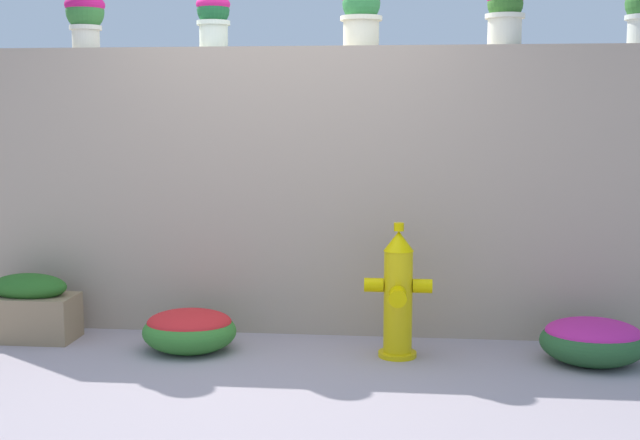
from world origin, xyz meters
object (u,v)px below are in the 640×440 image
(potted_plant_3, at_px, (361,11))
(flower_bush_left, at_px, (593,339))
(potted_plant_2, at_px, (213,16))
(flower_bush_right, at_px, (189,329))
(potted_plant_1, at_px, (85,14))
(fire_hydrant, at_px, (398,296))
(potted_plant_4, at_px, (505,11))
(planter_box, at_px, (30,308))

(potted_plant_3, bearing_deg, flower_bush_left, -24.03)
(potted_plant_2, relative_size, flower_bush_right, 0.61)
(potted_plant_2, height_order, flower_bush_left, potted_plant_2)
(potted_plant_1, bearing_deg, fire_hydrant, -15.93)
(potted_plant_2, bearing_deg, potted_plant_1, 179.37)
(potted_plant_3, distance_m, potted_plant_4, 0.95)
(potted_plant_3, distance_m, flower_bush_left, 2.61)
(potted_plant_4, relative_size, flower_bush_right, 0.65)
(potted_plant_1, bearing_deg, potted_plant_2, -0.63)
(flower_bush_right, relative_size, planter_box, 0.98)
(flower_bush_right, bearing_deg, potted_plant_4, 17.54)
(potted_plant_2, bearing_deg, planter_box, -158.13)
(flower_bush_right, distance_m, planter_box, 1.15)
(fire_hydrant, bearing_deg, potted_plant_4, 43.18)
(potted_plant_3, bearing_deg, planter_box, -166.84)
(potted_plant_2, distance_m, potted_plant_4, 1.96)
(potted_plant_1, relative_size, planter_box, 0.63)
(potted_plant_1, height_order, flower_bush_left, potted_plant_1)
(potted_plant_4, relative_size, flower_bush_left, 0.62)
(potted_plant_1, xyz_separation_m, potted_plant_2, (0.91, -0.01, -0.02))
(potted_plant_2, relative_size, potted_plant_3, 0.87)
(potted_plant_4, bearing_deg, potted_plant_1, -179.88)
(flower_bush_right, bearing_deg, potted_plant_3, 31.90)
(potted_plant_1, height_order, flower_bush_right, potted_plant_1)
(potted_plant_2, distance_m, flower_bush_left, 3.26)
(fire_hydrant, bearing_deg, flower_bush_left, 0.08)
(fire_hydrant, distance_m, planter_box, 2.48)
(potted_plant_4, xyz_separation_m, planter_box, (-3.15, -0.49, -1.97))
(potted_plant_1, distance_m, potted_plant_3, 1.92)
(potted_plant_1, distance_m, flower_bush_right, 2.32)
(planter_box, bearing_deg, flower_bush_left, -2.22)
(potted_plant_2, bearing_deg, flower_bush_right, -94.22)
(potted_plant_3, xyz_separation_m, flower_bush_right, (-1.06, -0.66, -2.06))
(fire_hydrant, bearing_deg, flower_bush_right, -179.95)
(flower_bush_left, relative_size, flower_bush_right, 1.05)
(fire_hydrant, xyz_separation_m, flower_bush_left, (1.19, 0.00, -0.24))
(flower_bush_left, xyz_separation_m, planter_box, (-3.66, 0.14, 0.07))
(fire_hydrant, distance_m, flower_bush_left, 1.21)
(potted_plant_1, relative_size, potted_plant_3, 0.93)
(potted_plant_1, distance_m, potted_plant_4, 2.88)
(flower_bush_left, relative_size, planter_box, 1.04)
(potted_plant_4, bearing_deg, potted_plant_3, 178.67)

